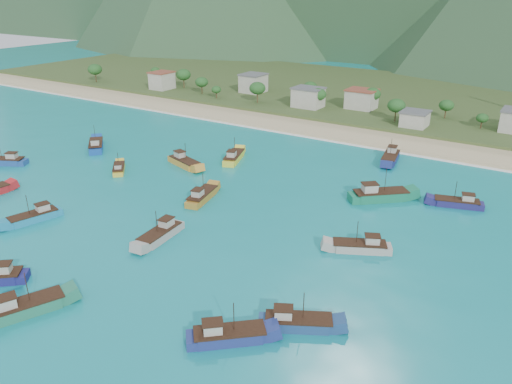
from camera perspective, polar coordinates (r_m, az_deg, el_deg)
The scene contains 21 objects.
ground at distance 95.28m, azimuth -8.38°, elevation -4.57°, with size 600.00×600.00×0.00m, color #0C7E89.
beach at distance 159.01m, azimuth 10.49°, elevation 6.52°, with size 400.00×18.00×1.20m, color beige.
land at distance 215.27m, azimuth 16.91°, elevation 10.13°, with size 400.00×110.00×2.40m, color #385123.
surf_line at distance 150.59m, azimuth 9.07°, elevation 5.71°, with size 400.00×2.50×0.08m, color white.
village at distance 179.44m, azimuth 13.67°, elevation 9.65°, with size 210.96×26.60×7.04m.
vegetation at distance 184.91m, azimuth 8.59°, elevation 10.56°, with size 272.52×25.74×8.40m.
boat_2 at distance 107.78m, azimuth -24.00°, elevation -2.65°, with size 5.60×10.73×6.09m.
boat_5 at distance 144.67m, azimuth -26.71°, elevation 3.13°, with size 10.94×7.91×6.34m.
boat_6 at distance 108.46m, azimuth -6.19°, elevation -0.52°, with size 5.38×11.02×6.26m.
boat_10 at distance 93.40m, azimuth -10.85°, elevation -4.81°, with size 4.12×10.97×6.34m.
boat_11 at distance 132.31m, azimuth -2.55°, elevation 3.95°, with size 6.87×11.57×6.57m.
boat_13 at distance 136.46m, azimuth 15.11°, elevation 3.78°, with size 5.32×11.90×6.79m.
boat_14 at distance 129.14m, azimuth -15.40°, elevation 2.53°, with size 7.78×8.00×5.09m.
boat_15 at distance 110.83m, azimuth 13.93°, elevation -0.42°, with size 12.30×11.51×7.70m.
boat_16 at distance 129.62m, azimuth -8.19°, elevation 3.34°, with size 11.78×6.68×6.68m.
boat_17 at distance 89.57m, azimuth 11.87°, elevation -6.19°, with size 10.59×7.34×6.10m.
boat_21 at distance 67.86m, azimuth -3.22°, elevation -16.13°, with size 9.98×9.35×6.25m.
boat_22 at distance 70.18m, azimuth 4.71°, elevation -14.71°, with size 10.43×7.54×6.04m.
boat_23 at distance 148.84m, azimuth -17.81°, elevation 5.05°, with size 11.12×10.67×7.03m.
boat_25 at distance 79.47m, azimuth -24.97°, elevation -11.98°, with size 7.74×11.94×6.82m.
boat_26 at distance 112.91m, azimuth 22.04°, elevation -1.21°, with size 10.49×5.66×5.94m.
Camera 1 is at (56.83, -63.08, 43.24)m, focal length 35.00 mm.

